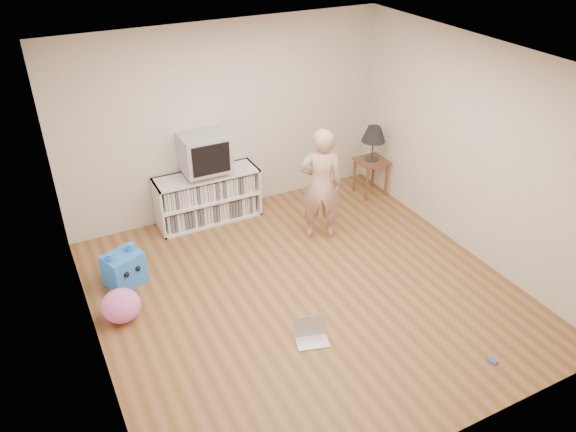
# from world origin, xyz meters

# --- Properties ---
(ground) EXTENTS (4.50, 4.50, 0.00)m
(ground) POSITION_xyz_m (0.00, 0.00, 0.00)
(ground) COLOR brown
(ground) RESTS_ON ground
(walls) EXTENTS (4.52, 4.52, 2.60)m
(walls) POSITION_xyz_m (0.00, 0.00, 1.30)
(walls) COLOR beige
(walls) RESTS_ON ground
(ceiling) EXTENTS (4.50, 4.50, 0.01)m
(ceiling) POSITION_xyz_m (0.00, 0.00, 2.60)
(ceiling) COLOR white
(ceiling) RESTS_ON walls
(media_unit) EXTENTS (1.40, 0.45, 0.70)m
(media_unit) POSITION_xyz_m (-0.41, 2.04, 0.35)
(media_unit) COLOR white
(media_unit) RESTS_ON ground
(dvd_deck) EXTENTS (0.45, 0.35, 0.07)m
(dvd_deck) POSITION_xyz_m (-0.41, 2.02, 0.73)
(dvd_deck) COLOR gray
(dvd_deck) RESTS_ON media_unit
(crt_tv) EXTENTS (0.60, 0.53, 0.50)m
(crt_tv) POSITION_xyz_m (-0.41, 2.02, 1.02)
(crt_tv) COLOR #A6A6AB
(crt_tv) RESTS_ON dvd_deck
(side_table) EXTENTS (0.42, 0.42, 0.55)m
(side_table) POSITION_xyz_m (1.99, 1.65, 0.42)
(side_table) COLOR brown
(side_table) RESTS_ON ground
(table_lamp) EXTENTS (0.34, 0.34, 0.52)m
(table_lamp) POSITION_xyz_m (1.99, 1.65, 0.94)
(table_lamp) COLOR #333333
(table_lamp) RESTS_ON side_table
(person) EXTENTS (0.65, 0.55, 1.50)m
(person) POSITION_xyz_m (0.74, 0.98, 0.75)
(person) COLOR tan
(person) RESTS_ON ground
(laptop) EXTENTS (0.38, 0.34, 0.23)m
(laptop) POSITION_xyz_m (-0.31, -0.68, 0.06)
(laptop) COLOR silver
(laptop) RESTS_ON ground
(playing_cards) EXTENTS (0.08, 0.10, 0.02)m
(playing_cards) POSITION_xyz_m (1.12, -1.78, 0.01)
(playing_cards) COLOR #415BAE
(playing_cards) RESTS_ON ground
(plush_blue) EXTENTS (0.51, 0.46, 0.48)m
(plush_blue) POSITION_xyz_m (-1.78, 1.11, 0.20)
(plush_blue) COLOR #2881F4
(plush_blue) RESTS_ON ground
(plush_pink) EXTENTS (0.54, 0.54, 0.35)m
(plush_pink) POSITION_xyz_m (-1.95, 0.50, 0.18)
(plush_pink) COLOR pink
(plush_pink) RESTS_ON ground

